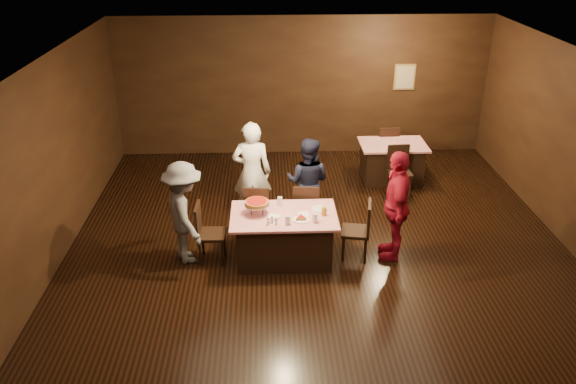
% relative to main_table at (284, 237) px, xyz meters
% --- Properties ---
extents(room, '(10.00, 10.04, 3.02)m').
position_rel_main_table_xyz_m(room, '(0.56, -0.57, 1.75)').
color(room, black).
rests_on(room, ground).
extents(main_table, '(1.60, 1.00, 0.77)m').
position_rel_main_table_xyz_m(main_table, '(0.00, 0.00, 0.00)').
color(main_table, red).
rests_on(main_table, ground).
extents(back_table, '(1.30, 0.90, 0.77)m').
position_rel_main_table_xyz_m(back_table, '(2.26, 2.85, 0.00)').
color(back_table, '#A80B16').
rests_on(back_table, ground).
extents(chair_far_left, '(0.47, 0.47, 0.95)m').
position_rel_main_table_xyz_m(chair_far_left, '(-0.40, 0.75, 0.09)').
color(chair_far_left, black).
rests_on(chair_far_left, ground).
extents(chair_far_right, '(0.47, 0.47, 0.95)m').
position_rel_main_table_xyz_m(chair_far_right, '(0.40, 0.75, 0.09)').
color(chair_far_right, black).
rests_on(chair_far_right, ground).
extents(chair_end_left, '(0.44, 0.44, 0.95)m').
position_rel_main_table_xyz_m(chair_end_left, '(-1.10, 0.00, 0.09)').
color(chair_end_left, black).
rests_on(chair_end_left, ground).
extents(chair_end_right, '(0.49, 0.49, 0.95)m').
position_rel_main_table_xyz_m(chair_end_right, '(1.10, 0.00, 0.09)').
color(chair_end_right, black).
rests_on(chair_end_right, ground).
extents(chair_back_near, '(0.44, 0.44, 0.95)m').
position_rel_main_table_xyz_m(chair_back_near, '(2.26, 2.15, 0.09)').
color(chair_back_near, black).
rests_on(chair_back_near, ground).
extents(chair_back_far, '(0.42, 0.42, 0.95)m').
position_rel_main_table_xyz_m(chair_back_far, '(2.26, 3.45, 0.09)').
color(chair_back_far, black).
rests_on(chair_back_far, ground).
extents(diner_white_jacket, '(0.66, 0.43, 1.80)m').
position_rel_main_table_xyz_m(diner_white_jacket, '(-0.49, 1.28, 0.51)').
color(diner_white_jacket, white).
rests_on(diner_white_jacket, ground).
extents(diner_navy_hoodie, '(0.91, 0.81, 1.56)m').
position_rel_main_table_xyz_m(diner_navy_hoodie, '(0.45, 1.12, 0.39)').
color(diner_navy_hoodie, '#181B33').
rests_on(diner_navy_hoodie, ground).
extents(diner_grey_knit, '(0.98, 1.20, 1.62)m').
position_rel_main_table_xyz_m(diner_grey_knit, '(-1.49, 0.04, 0.42)').
color(diner_grey_knit, slate).
rests_on(diner_grey_knit, ground).
extents(diner_red_shirt, '(0.57, 1.08, 1.76)m').
position_rel_main_table_xyz_m(diner_red_shirt, '(1.70, 0.02, 0.49)').
color(diner_red_shirt, '#AC1329').
rests_on(diner_red_shirt, ground).
extents(pizza_stand, '(0.38, 0.38, 0.22)m').
position_rel_main_table_xyz_m(pizza_stand, '(-0.40, 0.05, 0.57)').
color(pizza_stand, black).
rests_on(pizza_stand, main_table).
extents(plate_with_slice, '(0.25, 0.25, 0.06)m').
position_rel_main_table_xyz_m(plate_with_slice, '(0.25, -0.18, 0.41)').
color(plate_with_slice, white).
rests_on(plate_with_slice, main_table).
extents(plate_empty, '(0.25, 0.25, 0.01)m').
position_rel_main_table_xyz_m(plate_empty, '(0.55, 0.15, 0.39)').
color(plate_empty, white).
rests_on(plate_empty, main_table).
extents(glass_front_left, '(0.08, 0.08, 0.14)m').
position_rel_main_table_xyz_m(glass_front_left, '(0.05, -0.30, 0.46)').
color(glass_front_left, silver).
rests_on(glass_front_left, main_table).
extents(glass_front_right, '(0.08, 0.08, 0.14)m').
position_rel_main_table_xyz_m(glass_front_right, '(0.45, -0.25, 0.46)').
color(glass_front_right, silver).
rests_on(glass_front_right, main_table).
extents(glass_amber, '(0.08, 0.08, 0.14)m').
position_rel_main_table_xyz_m(glass_amber, '(0.60, -0.05, 0.46)').
color(glass_amber, '#BF7F26').
rests_on(glass_amber, main_table).
extents(glass_back, '(0.08, 0.08, 0.14)m').
position_rel_main_table_xyz_m(glass_back, '(-0.05, 0.30, 0.46)').
color(glass_back, silver).
rests_on(glass_back, main_table).
extents(condiments, '(0.17, 0.10, 0.09)m').
position_rel_main_table_xyz_m(condiments, '(-0.18, -0.28, 0.43)').
color(condiments, silver).
rests_on(condiments, main_table).
extents(napkin_center, '(0.19, 0.19, 0.01)m').
position_rel_main_table_xyz_m(napkin_center, '(0.30, 0.00, 0.39)').
color(napkin_center, white).
rests_on(napkin_center, main_table).
extents(napkin_left, '(0.21, 0.21, 0.01)m').
position_rel_main_table_xyz_m(napkin_left, '(-0.15, -0.05, 0.39)').
color(napkin_left, white).
rests_on(napkin_left, main_table).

